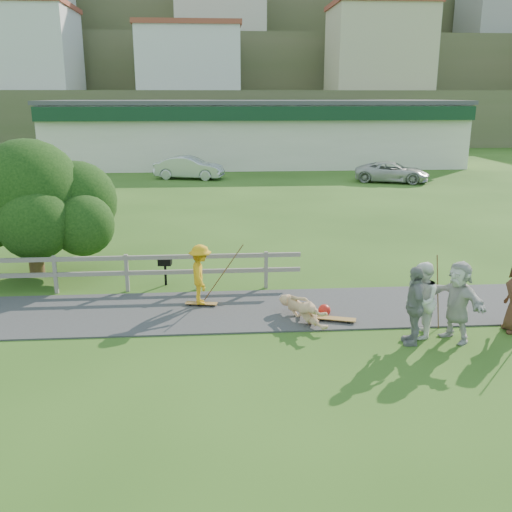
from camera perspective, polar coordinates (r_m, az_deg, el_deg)
The scene contains 19 objects.
ground at distance 13.61m, azimuth -6.17°, elevation -7.89°, with size 260.00×260.00×0.00m, color #2A5016.
path at distance 14.99m, azimuth -6.02°, elevation -5.53°, with size 34.00×3.00×0.04m, color #353538.
fence at distance 17.24m, azimuth -21.47°, elevation -1.25°, with size 15.05×0.10×1.10m.
strip_mall at distance 47.63m, azimuth -0.16°, elevation 12.28°, with size 32.50×10.75×5.10m.
hillside at distance 104.17m, azimuth -4.95°, elevation 20.61°, with size 220.00×67.00×47.50m.
skater_rider at distance 15.10m, azimuth -5.55°, elevation -2.21°, with size 1.03×0.59×1.60m, color gold.
skater_fallen at distance 14.22m, azimuth 4.76°, elevation -5.36°, with size 1.80×0.43×0.66m, color tan.
spectator_a at distance 13.67m, azimuth 16.24°, elevation -4.29°, with size 0.87×0.68×1.80m, color white.
spectator_b at distance 13.27m, azimuth 15.53°, elevation -4.79°, with size 1.07×0.44×1.82m, color gray.
spectator_d at distance 13.73m, azimuth 19.51°, elevation -4.29°, with size 1.75×0.56×1.88m, color #BABAB6.
car_silver at distance 39.16m, azimuth -6.71°, elevation 8.76°, with size 1.61×4.61×1.52m, color silver.
car_white at distance 38.49m, azimuth 13.45°, elevation 8.17°, with size 2.17×4.71×1.31m, color #B8B8B4.
tree at distance 18.94m, azimuth -21.54°, elevation 3.73°, with size 5.21×5.21×3.71m, color black, non-canonical shape.
bbq at distance 17.07m, azimuth -9.05°, elevation -1.57°, with size 0.38×0.29×0.83m, color black, non-canonical shape.
longboard_rider at distance 15.35m, azimuth -5.48°, elevation -4.89°, with size 0.85×0.21×0.09m, color olive, non-canonical shape.
longboard_fallen at distance 14.38m, azimuth 7.97°, elevation -6.40°, with size 0.99×0.24×0.11m, color olive, non-canonical shape.
helmet at distance 14.71m, azimuth 6.85°, elevation -5.39°, with size 0.32×0.32×0.32m, color red.
pole_rider at distance 15.43m, azimuth -3.32°, elevation -1.13°, with size 0.03×0.03×1.93m, color brown.
pole_spec_left at distance 14.25m, azimuth 17.72°, elevation -3.46°, with size 0.03×0.03×1.86m, color brown.
Camera 1 is at (0.50, -12.47, 5.43)m, focal length 40.00 mm.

